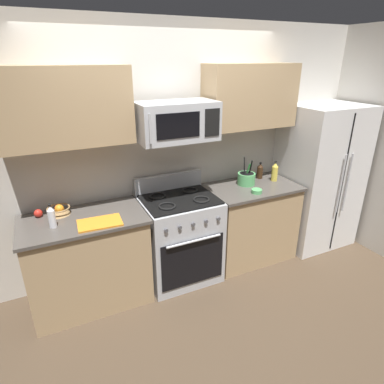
{
  "coord_description": "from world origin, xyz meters",
  "views": [
    {
      "loc": [
        -1.17,
        -2.1,
        2.25
      ],
      "look_at": [
        0.08,
        0.55,
        1.03
      ],
      "focal_mm": 30.46,
      "sensor_mm": 36.0,
      "label": 1
    }
  ],
  "objects_px": {
    "range_oven": "(180,237)",
    "cutting_board": "(100,223)",
    "fruit_basket": "(59,210)",
    "bottle_oil": "(275,172)",
    "refrigerator": "(318,177)",
    "bottle_soy": "(260,171)",
    "bottle_vinegar": "(52,217)",
    "microwave": "(177,121)",
    "utensil_crock": "(246,178)",
    "apple_loose": "(38,213)",
    "prep_bowl": "(257,191)"
  },
  "relations": [
    {
      "from": "range_oven",
      "to": "cutting_board",
      "type": "distance_m",
      "value": 0.95
    },
    {
      "from": "fruit_basket",
      "to": "bottle_oil",
      "type": "height_order",
      "value": "bottle_oil"
    },
    {
      "from": "bottle_oil",
      "to": "refrigerator",
      "type": "bearing_deg",
      "value": -4.66
    },
    {
      "from": "bottle_soy",
      "to": "bottle_vinegar",
      "type": "xyz_separation_m",
      "value": [
        -2.31,
        -0.24,
        0.01
      ]
    },
    {
      "from": "range_oven",
      "to": "microwave",
      "type": "distance_m",
      "value": 1.22
    },
    {
      "from": "microwave",
      "to": "bottle_oil",
      "type": "distance_m",
      "value": 1.4
    },
    {
      "from": "cutting_board",
      "to": "microwave",
      "type": "bearing_deg",
      "value": 13.65
    },
    {
      "from": "fruit_basket",
      "to": "bottle_oil",
      "type": "bearing_deg",
      "value": -3.23
    },
    {
      "from": "range_oven",
      "to": "utensil_crock",
      "type": "height_order",
      "value": "utensil_crock"
    },
    {
      "from": "microwave",
      "to": "utensil_crock",
      "type": "relative_size",
      "value": 2.28
    },
    {
      "from": "refrigerator",
      "to": "bottle_vinegar",
      "type": "xyz_separation_m",
      "value": [
        -3.06,
        -0.05,
        0.13
      ]
    },
    {
      "from": "apple_loose",
      "to": "bottle_vinegar",
      "type": "relative_size",
      "value": 0.35
    },
    {
      "from": "utensil_crock",
      "to": "cutting_board",
      "type": "relative_size",
      "value": 0.88
    },
    {
      "from": "utensil_crock",
      "to": "prep_bowl",
      "type": "distance_m",
      "value": 0.27
    },
    {
      "from": "range_oven",
      "to": "apple_loose",
      "type": "xyz_separation_m",
      "value": [
        -1.3,
        0.19,
        0.47
      ]
    },
    {
      "from": "apple_loose",
      "to": "bottle_vinegar",
      "type": "height_order",
      "value": "bottle_vinegar"
    },
    {
      "from": "bottle_soy",
      "to": "bottle_vinegar",
      "type": "distance_m",
      "value": 2.32
    },
    {
      "from": "bottle_vinegar",
      "to": "bottle_oil",
      "type": "xyz_separation_m",
      "value": [
        2.41,
        0.1,
        0.01
      ]
    },
    {
      "from": "cutting_board",
      "to": "bottle_soy",
      "type": "bearing_deg",
      "value": 10.15
    },
    {
      "from": "fruit_basket",
      "to": "bottle_oil",
      "type": "xyz_separation_m",
      "value": [
        2.35,
        -0.13,
        0.06
      ]
    },
    {
      "from": "refrigerator",
      "to": "bottle_oil",
      "type": "bearing_deg",
      "value": 175.34
    },
    {
      "from": "refrigerator",
      "to": "utensil_crock",
      "type": "relative_size",
      "value": 5.37
    },
    {
      "from": "fruit_basket",
      "to": "utensil_crock",
      "type": "bearing_deg",
      "value": -2.77
    },
    {
      "from": "apple_loose",
      "to": "microwave",
      "type": "bearing_deg",
      "value": -7.28
    },
    {
      "from": "range_oven",
      "to": "microwave",
      "type": "height_order",
      "value": "microwave"
    },
    {
      "from": "range_oven",
      "to": "apple_loose",
      "type": "height_order",
      "value": "range_oven"
    },
    {
      "from": "utensil_crock",
      "to": "prep_bowl",
      "type": "height_order",
      "value": "utensil_crock"
    },
    {
      "from": "refrigerator",
      "to": "apple_loose",
      "type": "xyz_separation_m",
      "value": [
        -3.17,
        0.21,
        0.07
      ]
    },
    {
      "from": "refrigerator",
      "to": "bottle_soy",
      "type": "relative_size",
      "value": 8.98
    },
    {
      "from": "refrigerator",
      "to": "prep_bowl",
      "type": "height_order",
      "value": "refrigerator"
    },
    {
      "from": "range_oven",
      "to": "bottle_soy",
      "type": "height_order",
      "value": "bottle_soy"
    },
    {
      "from": "bottle_vinegar",
      "to": "bottle_soy",
      "type": "bearing_deg",
      "value": 5.92
    },
    {
      "from": "fruit_basket",
      "to": "cutting_board",
      "type": "height_order",
      "value": "fruit_basket"
    },
    {
      "from": "range_oven",
      "to": "bottle_soy",
      "type": "distance_m",
      "value": 1.25
    },
    {
      "from": "microwave",
      "to": "apple_loose",
      "type": "distance_m",
      "value": 1.51
    },
    {
      "from": "cutting_board",
      "to": "fruit_basket",
      "type": "bearing_deg",
      "value": 131.45
    },
    {
      "from": "fruit_basket",
      "to": "apple_loose",
      "type": "bearing_deg",
      "value": 171.64
    },
    {
      "from": "fruit_basket",
      "to": "apple_loose",
      "type": "relative_size",
      "value": 2.76
    },
    {
      "from": "apple_loose",
      "to": "range_oven",
      "type": "bearing_deg",
      "value": -8.49
    },
    {
      "from": "bottle_soy",
      "to": "fruit_basket",
      "type": "bearing_deg",
      "value": -179.81
    },
    {
      "from": "prep_bowl",
      "to": "bottle_vinegar",
      "type": "bearing_deg",
      "value": 176.45
    },
    {
      "from": "microwave",
      "to": "bottle_vinegar",
      "type": "distance_m",
      "value": 1.38
    },
    {
      "from": "refrigerator",
      "to": "bottle_soy",
      "type": "height_order",
      "value": "refrigerator"
    },
    {
      "from": "utensil_crock",
      "to": "apple_loose",
      "type": "height_order",
      "value": "utensil_crock"
    },
    {
      "from": "fruit_basket",
      "to": "apple_loose",
      "type": "distance_m",
      "value": 0.18
    },
    {
      "from": "microwave",
      "to": "prep_bowl",
      "type": "bearing_deg",
      "value": -14.84
    },
    {
      "from": "apple_loose",
      "to": "bottle_vinegar",
      "type": "xyz_separation_m",
      "value": [
        0.11,
        -0.26,
        0.06
      ]
    },
    {
      "from": "apple_loose",
      "to": "prep_bowl",
      "type": "height_order",
      "value": "apple_loose"
    },
    {
      "from": "bottle_vinegar",
      "to": "prep_bowl",
      "type": "height_order",
      "value": "bottle_vinegar"
    },
    {
      "from": "bottle_soy",
      "to": "prep_bowl",
      "type": "relative_size",
      "value": 1.71
    }
  ]
}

